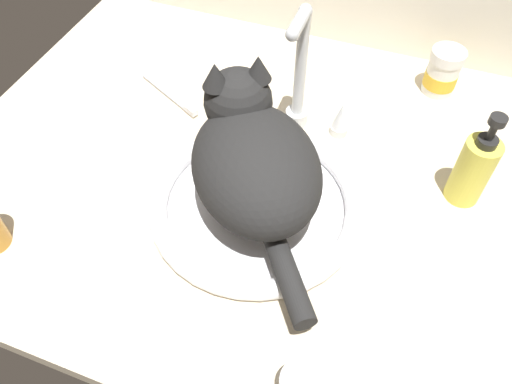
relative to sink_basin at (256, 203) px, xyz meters
The scene contains 7 objects.
countertop 8.64cm from the sink_basin, 105.40° to the left, with size 105.86×80.24×3.00cm, color beige.
sink_basin is the anchor object (origin of this frame).
faucet 21.71cm from the sink_basin, 90.00° to the left, with size 18.99×9.40×23.45cm.
cat 9.07cm from the sink_basin, 126.46° to the left, with size 29.21×34.22×18.36cm.
soap_pump_bottle 33.44cm from the sink_basin, 24.95° to the left, with size 5.42×5.42×16.92cm.
pill_bottle 45.18cm from the sink_basin, 59.71° to the left, with size 6.23×6.23×9.01cm.
toothbrush 30.91cm from the sink_basin, 142.12° to the left, with size 14.88×8.26×1.70cm.
Camera 1 is at (18.95, -52.90, 66.52)cm, focal length 35.39 mm.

